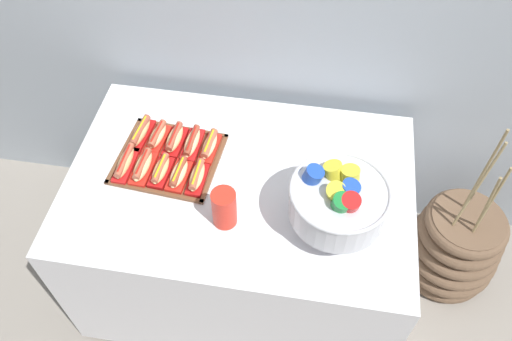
% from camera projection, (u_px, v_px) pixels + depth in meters
% --- Properties ---
extents(ground_plane, '(10.00, 10.00, 0.00)m').
position_uv_depth(ground_plane, '(243.00, 273.00, 2.65)').
color(ground_plane, gray).
extents(buffet_table, '(1.37, 0.92, 0.80)m').
position_uv_depth(buffet_table, '(242.00, 231.00, 2.32)').
color(buffet_table, silver).
rests_on(buffet_table, ground_plane).
extents(floor_vase, '(0.45, 0.45, 1.00)m').
position_uv_depth(floor_vase, '(453.00, 246.00, 2.49)').
color(floor_vase, brown).
rests_on(floor_vase, ground_plane).
extents(serving_tray, '(0.43, 0.39, 0.01)m').
position_uv_depth(serving_tray, '(169.00, 159.00, 2.09)').
color(serving_tray, brown).
rests_on(serving_tray, buffet_table).
extents(hot_dog_0, '(0.06, 0.18, 0.06)m').
position_uv_depth(hot_dog_0, '(125.00, 163.00, 2.04)').
color(hot_dog_0, red).
rests_on(hot_dog_0, serving_tray).
extents(hot_dog_1, '(0.08, 0.18, 0.06)m').
position_uv_depth(hot_dog_1, '(143.00, 166.00, 2.03)').
color(hot_dog_1, red).
rests_on(hot_dog_1, serving_tray).
extents(hot_dog_2, '(0.07, 0.16, 0.05)m').
position_uv_depth(hot_dog_2, '(161.00, 170.00, 2.02)').
color(hot_dog_2, '#B21414').
rests_on(hot_dog_2, serving_tray).
extents(hot_dog_3, '(0.08, 0.16, 0.06)m').
position_uv_depth(hot_dog_3, '(179.00, 174.00, 2.00)').
color(hot_dog_3, red).
rests_on(hot_dog_3, serving_tray).
extents(hot_dog_4, '(0.06, 0.16, 0.06)m').
position_uv_depth(hot_dog_4, '(197.00, 177.00, 1.99)').
color(hot_dog_4, '#B21414').
rests_on(hot_dog_4, serving_tray).
extents(hot_dog_5, '(0.08, 0.19, 0.06)m').
position_uv_depth(hot_dog_5, '(141.00, 133.00, 2.13)').
color(hot_dog_5, '#B21414').
rests_on(hot_dog_5, serving_tray).
extents(hot_dog_6, '(0.08, 0.16, 0.06)m').
position_uv_depth(hot_dog_6, '(158.00, 136.00, 2.12)').
color(hot_dog_6, red).
rests_on(hot_dog_6, serving_tray).
extents(hot_dog_7, '(0.08, 0.17, 0.06)m').
position_uv_depth(hot_dog_7, '(175.00, 139.00, 2.11)').
color(hot_dog_7, '#B21414').
rests_on(hot_dog_7, serving_tray).
extents(hot_dog_8, '(0.07, 0.18, 0.06)m').
position_uv_depth(hot_dog_8, '(192.00, 143.00, 2.10)').
color(hot_dog_8, red).
rests_on(hot_dog_8, serving_tray).
extents(hot_dog_9, '(0.07, 0.16, 0.06)m').
position_uv_depth(hot_dog_9, '(210.00, 146.00, 2.09)').
color(hot_dog_9, red).
rests_on(hot_dog_9, serving_tray).
extents(punch_bowl, '(0.35, 0.35, 0.27)m').
position_uv_depth(punch_bowl, '(338.00, 200.00, 1.78)').
color(punch_bowl, silver).
rests_on(punch_bowl, buffet_table).
extents(cup_stack, '(0.09, 0.09, 0.16)m').
position_uv_depth(cup_stack, '(224.00, 208.00, 1.85)').
color(cup_stack, red).
rests_on(cup_stack, buffet_table).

